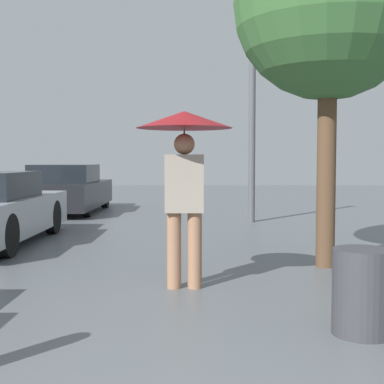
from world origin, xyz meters
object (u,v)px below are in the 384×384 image
Objects in this scene: street_lamp at (253,117)px; trash_bin at (364,292)px; tree at (329,5)px; pedestrian at (185,151)px; parked_car_farthest at (67,190)px.

street_lamp is 8.38m from trash_bin.
tree is 6.70× the size of trash_bin.
pedestrian reaches higher than trash_bin.
tree reaches higher than pedestrian.
tree is 1.06× the size of street_lamp.
pedestrian is 2.79× the size of trash_bin.
pedestrian reaches higher than parked_car_farthest.
trash_bin is at bearing -47.20° from pedestrian.
parked_car_farthest is 11.62m from trash_bin.
street_lamp is at bearing -26.29° from parked_car_farthest.
street_lamp is (4.89, -2.41, 1.83)m from parked_car_farthest.
parked_car_farthest is 9.78m from tree.
pedestrian is 2.96m from tree.
trash_bin is at bearing -89.92° from street_lamp.
pedestrian is 6.74m from street_lamp.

